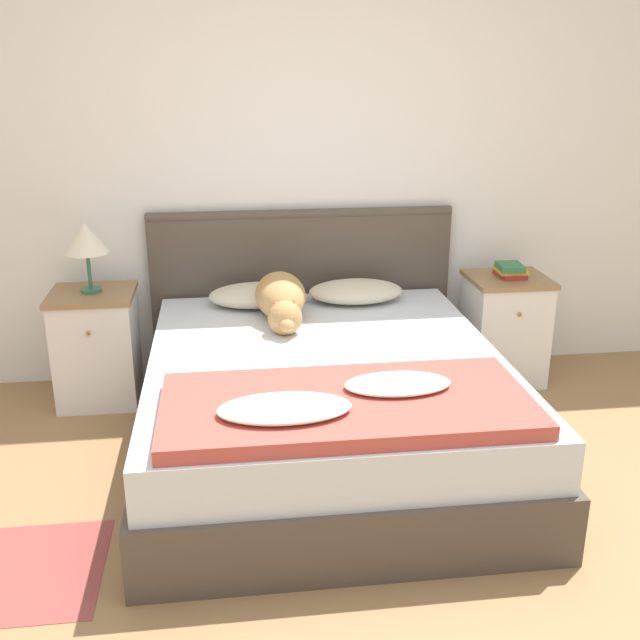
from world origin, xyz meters
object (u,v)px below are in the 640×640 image
bed (325,405)px  dog (281,299)px  pillow_right (356,291)px  table_lamp (86,240)px  nightstand_right (504,328)px  nightstand_left (97,347)px  pillow_left (257,295)px  book_stack (510,270)px

bed → dog: bearing=106.5°
pillow_right → table_lamp: size_ratio=1.42×
bed → nightstand_right: size_ratio=3.15×
nightstand_left → pillow_right: 1.46m
pillow_left → book_stack: bearing=-0.9°
bed → pillow_right: pillow_right is taller
bed → pillow_left: bearing=109.7°
bed → nightstand_left: size_ratio=3.15×
book_stack → nightstand_left: bearing=179.9°
nightstand_right → book_stack: size_ratio=3.17×
table_lamp → pillow_left: bearing=1.2°
nightstand_left → pillow_right: same height
pillow_right → book_stack: bearing=-1.5°
nightstand_right → dog: (-1.32, -0.21, 0.30)m
book_stack → table_lamp: table_lamp is taller
nightstand_right → pillow_left: size_ratio=1.19×
bed → dog: dog is taller
dog → book_stack: bearing=8.9°
bed → table_lamp: bearing=147.0°
pillow_left → book_stack: 1.44m
dog → pillow_left: bearing=116.9°
nightstand_left → dog: bearing=-11.9°
bed → pillow_right: size_ratio=3.74×
dog → table_lamp: (-1.00, 0.21, 0.30)m
nightstand_right → table_lamp: (-2.31, 0.00, 0.60)m
pillow_right → dog: dog is taller
nightstand_right → nightstand_left: bearing=180.0°
bed → nightstand_right: bearing=33.0°
nightstand_left → dog: 1.06m
pillow_left → nightstand_right: bearing=-0.8°
nightstand_right → pillow_right: same height
table_lamp → dog: bearing=-12.0°
nightstand_left → pillow_left: bearing=1.3°
pillow_right → table_lamp: (-1.43, -0.02, 0.34)m
pillow_left → table_lamp: bearing=-178.8°
bed → book_stack: (1.16, 0.75, 0.42)m
book_stack → table_lamp: 2.33m
bed → pillow_left: 0.88m
pillow_left → bed: bearing=-70.3°
bed → nightstand_right: nightstand_right is taller
pillow_left → book_stack: book_stack is taller
bed → nightstand_right: 1.38m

